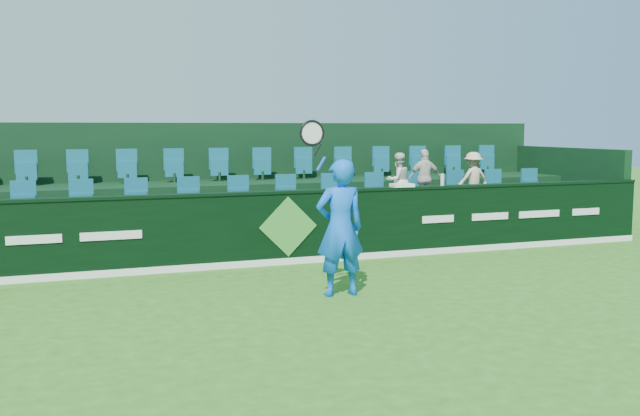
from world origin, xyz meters
name	(u,v)px	position (x,y,z in m)	size (l,w,h in m)	color
ground	(378,317)	(0.00, 0.00, 0.00)	(60.00, 60.00, 0.00)	#2B6217
sponsor_hoarding	(286,227)	(0.00, 4.00, 0.67)	(16.00, 0.25, 1.35)	black
stand_tier_front	(270,234)	(0.00, 5.10, 0.40)	(16.00, 2.00, 0.80)	black
stand_tier_back	(246,211)	(0.00, 7.00, 0.65)	(16.00, 1.80, 1.30)	black
stand_rear	(240,184)	(0.00, 7.44, 1.22)	(16.00, 4.10, 2.60)	black
seat_row_front	(264,197)	(0.00, 5.50, 1.10)	(13.50, 0.50, 0.60)	#125A73
seat_row_back	(242,167)	(0.00, 7.30, 1.60)	(13.50, 0.50, 0.60)	#125A73
tennis_player	(340,227)	(-0.01, 1.35, 1.03)	(1.11, 0.51, 2.68)	blue
spectator_left	(398,180)	(2.83, 5.12, 1.38)	(0.57, 0.44, 1.17)	silver
spectator_middle	(425,178)	(3.46, 5.12, 1.42)	(0.72, 0.30, 1.24)	silver
spectator_right	(473,178)	(4.66, 5.12, 1.38)	(0.75, 0.43, 1.16)	beige
towel	(402,185)	(2.36, 4.00, 1.38)	(0.42, 0.28, 0.06)	white
drinks_bottle	(442,180)	(3.24, 4.00, 1.47)	(0.07, 0.07, 0.24)	silver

